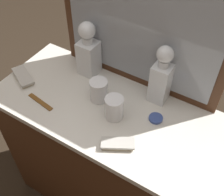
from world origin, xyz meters
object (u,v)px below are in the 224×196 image
object	(u,v)px
crystal_decanter_left	(161,80)
silver_brush_right	(23,77)
crystal_tumbler_rear	(99,91)
porcelain_dish	(156,118)
silver_brush_left	(118,144)
crystal_decanter_rear	(89,54)
tortoiseshell_comb	(40,102)
crystal_tumbler_far_left	(114,108)

from	to	relation	value
crystal_decanter_left	silver_brush_right	bearing A→B (deg)	-160.13
crystal_tumbler_rear	porcelain_dish	size ratio (longest dim) A/B	1.76
crystal_tumbler_rear	silver_brush_right	size ratio (longest dim) A/B	0.64
crystal_decanter_left	silver_brush_left	bearing A→B (deg)	-94.20
crystal_decanter_rear	crystal_decanter_left	bearing A→B (deg)	1.66
porcelain_dish	silver_brush_right	bearing A→B (deg)	-170.90
crystal_decanter_left	crystal_tumbler_rear	world-z (taller)	crystal_decanter_left
silver_brush_left	silver_brush_right	bearing A→B (deg)	170.90
crystal_decanter_rear	silver_brush_right	world-z (taller)	crystal_decanter_rear
crystal_decanter_rear	silver_brush_left	distance (m)	0.48
crystal_decanter_left	tortoiseshell_comb	world-z (taller)	crystal_decanter_left
crystal_tumbler_rear	silver_brush_right	xyz separation A→B (m)	(-0.39, -0.08, -0.04)
porcelain_dish	crystal_decanter_rear	bearing A→B (deg)	165.64
crystal_decanter_left	crystal_tumbler_far_left	bearing A→B (deg)	-120.59
crystal_tumbler_far_left	porcelain_dish	bearing A→B (deg)	25.89
crystal_decanter_rear	crystal_tumbler_rear	distance (m)	0.21
crystal_tumbler_rear	porcelain_dish	world-z (taller)	crystal_tumbler_rear
crystal_decanter_rear	silver_brush_left	xyz separation A→B (m)	(0.35, -0.31, -0.10)
crystal_tumbler_far_left	porcelain_dish	world-z (taller)	crystal_tumbler_far_left
crystal_decanter_left	silver_brush_right	xyz separation A→B (m)	(-0.62, -0.22, -0.10)
crystal_tumbler_rear	silver_brush_right	bearing A→B (deg)	-168.27
crystal_decanter_rear	crystal_tumbler_far_left	world-z (taller)	crystal_decanter_rear
porcelain_dish	crystal_decanter_left	bearing A→B (deg)	111.18
crystal_decanter_rear	crystal_tumbler_rear	size ratio (longest dim) A/B	2.65
crystal_decanter_rear	crystal_decanter_left	distance (m)	0.37
crystal_decanter_rear	silver_brush_right	distance (m)	0.34
silver_brush_left	tortoiseshell_comb	xyz separation A→B (m)	(-0.42, 0.02, -0.01)
crystal_tumbler_far_left	crystal_decanter_rear	bearing A→B (deg)	144.11
crystal_decanter_rear	crystal_decanter_left	xyz separation A→B (m)	(0.37, 0.01, 0.00)
silver_brush_right	crystal_decanter_left	bearing A→B (deg)	19.87
crystal_decanter_left	crystal_tumbler_rear	bearing A→B (deg)	-147.95
silver_brush_left	crystal_decanter_rear	bearing A→B (deg)	138.41
crystal_decanter_left	crystal_tumbler_far_left	xyz separation A→B (m)	(-0.12, -0.20, -0.07)
tortoiseshell_comb	crystal_decanter_rear	bearing A→B (deg)	76.38
crystal_tumbler_rear	crystal_decanter_rear	bearing A→B (deg)	137.42
crystal_decanter_left	porcelain_dish	size ratio (longest dim) A/B	4.77
crystal_decanter_rear	silver_brush_left	world-z (taller)	crystal_decanter_rear
crystal_decanter_rear	porcelain_dish	xyz separation A→B (m)	(0.42, -0.11, -0.11)
crystal_tumbler_far_left	silver_brush_right	xyz separation A→B (m)	(-0.51, -0.03, -0.04)
crystal_tumbler_far_left	silver_brush_left	world-z (taller)	crystal_tumbler_far_left
crystal_decanter_rear	tortoiseshell_comb	size ratio (longest dim) A/B	1.90
crystal_decanter_left	tortoiseshell_comb	bearing A→B (deg)	-145.68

